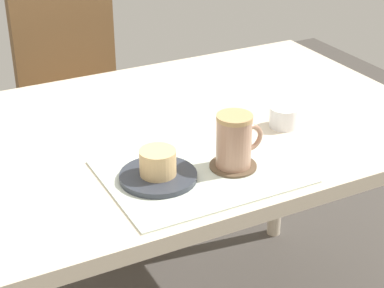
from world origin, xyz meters
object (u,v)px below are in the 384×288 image
Objects in this scene: coffee_mug at (235,140)px; pastry at (158,162)px; dining_table at (162,154)px; wooden_chair at (83,98)px; sugar_bowl at (284,117)px; pastry_plate at (158,176)px.

pastry is at bearing 170.58° from coffee_mug.
coffee_mug reaches higher than dining_table.
wooden_chair is 12.31× the size of pastry.
wooden_chair is at bearing 86.34° from dining_table.
wooden_chair reaches higher than coffee_mug.
dining_table is at bearing 154.32° from sugar_bowl.
sugar_bowl is (0.22, -0.91, 0.25)m from wooden_chair.
dining_table is 0.29m from coffee_mug.
wooden_chair is 1.06m from pastry.
wooden_chair is (0.05, 0.78, -0.16)m from dining_table.
pastry is 0.39m from sugar_bowl.
sugar_bowl is at bearing 96.01° from wooden_chair.
dining_table is 8.29× the size of pastry_plate.
pastry_plate is 2.14× the size of pastry.
sugar_bowl is (0.38, 0.10, 0.02)m from pastry_plate.
wooden_chair is 1.05m from pastry_plate.
wooden_chair is 0.97m from sugar_bowl.
dining_table is at bearing 63.79° from pastry.
coffee_mug is (0.01, -1.04, 0.30)m from wooden_chair.
wooden_chair is 8.02× the size of coffee_mug.
coffee_mug is at bearing -9.42° from pastry_plate.
wooden_chair is at bearing 80.95° from pastry.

